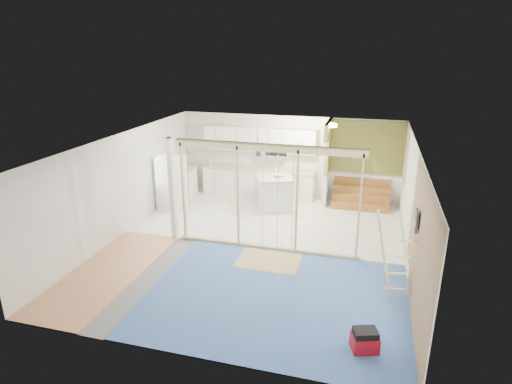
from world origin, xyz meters
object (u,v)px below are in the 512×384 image
(fridge, at_px, (172,184))
(island, at_px, (274,193))
(toolbox, at_px, (365,341))
(ladder, at_px, (398,257))

(fridge, bearing_deg, island, 25.83)
(fridge, height_order, toolbox, fridge)
(fridge, height_order, island, fridge)
(fridge, distance_m, toolbox, 7.60)
(toolbox, xyz_separation_m, ladder, (0.49, 1.63, 0.73))
(ladder, bearing_deg, fridge, 161.69)
(fridge, relative_size, island, 1.21)
(toolbox, distance_m, ladder, 1.85)
(ladder, bearing_deg, island, 138.23)
(fridge, relative_size, ladder, 0.90)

